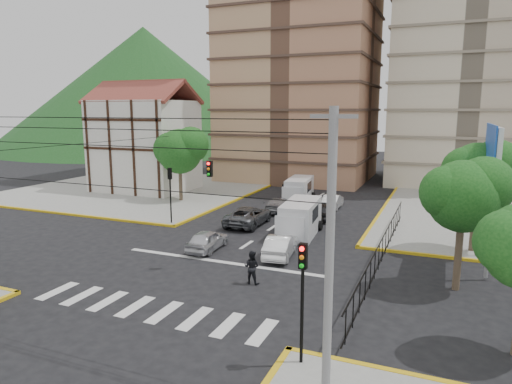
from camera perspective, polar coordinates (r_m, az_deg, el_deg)
The scene contains 24 objects.
ground at distance 26.87m, azimuth -5.58°, elevation -9.44°, with size 160.00×160.00×0.00m, color black.
sidewalk_nw at distance 53.78m, azimuth -14.33°, elevation 0.36°, with size 26.00×26.00×0.15m, color gray.
crosswalk_stripes at distance 22.16m, azimuth -13.15°, elevation -14.08°, with size 12.00×2.40×0.01m, color silver.
stop_line at distance 27.86m, azimuth -4.40°, elevation -8.68°, with size 13.00×0.40×0.01m, color silver.
tudor_building at distance 52.57m, azimuth -13.71°, elevation 5.85°, with size 10.80×8.05×12.23m.
distant_hill at distance 114.15m, azimuth -13.66°, elevation 12.49°, with size 70.00×70.00×28.00m, color #1A4F1C.
park_fence at distance 28.38m, azimuth 15.43°, elevation -8.69°, with size 0.10×22.50×1.66m, color black, non-canonical shape.
billboard at distance 28.49m, azimuth 27.35°, elevation 2.99°, with size 0.36×6.20×8.10m.
tree_park_a at distance 24.59m, azimuth 24.68°, elevation -0.11°, with size 4.41×3.60×6.83m.
tree_park_c at distance 31.52m, azimuth 26.18°, elevation 2.47°, with size 4.65×3.80×7.25m.
tree_tudor at distance 45.30m, azimuth -9.42°, elevation 5.30°, with size 5.39×4.40×7.43m.
traffic_light_se at distance 16.18m, azimuth 5.84°, elevation -11.30°, with size 0.28×0.22×4.40m.
traffic_light_nw at distance 36.50m, azimuth -10.68°, elevation 0.75°, with size 0.28×0.22×4.40m.
traffic_light_hanging at distance 23.74m, azimuth -8.15°, elevation 2.57°, with size 18.00×9.12×0.92m.
utility_pole_se at distance 14.24m, azimuth 9.20°, elevation -7.35°, with size 1.40×0.28×9.00m.
van_right_lane at distance 33.19m, azimuth 5.46°, elevation -3.43°, with size 2.66×5.68×2.48m.
van_left_lane at distance 45.31m, azimuth 5.33°, elevation 0.19°, with size 2.56×5.37×2.34m.
car_silver_front_left at distance 30.00m, azimuth -6.10°, elevation -5.99°, with size 1.58×3.93×1.34m, color silver.
car_white_front_right at distance 28.62m, azimuth 3.09°, elevation -6.69°, with size 1.48×4.26×1.40m, color white.
car_grey_mid_left at distance 36.16m, azimuth -0.95°, elevation -2.98°, with size 2.48×5.39×1.50m, color #56585D.
car_silver_rear_left at distance 40.84m, azimuth 2.97°, elevation -1.61°, with size 1.80×4.42×1.28m, color #A9A9AE.
car_darkgrey_mid_right at distance 38.53m, azimuth 8.24°, elevation -2.35°, with size 1.63×4.06×1.38m, color black.
car_white_rear_right at distance 42.88m, azimuth 9.56°, elevation -1.14°, with size 1.39×3.99×1.32m, color white.
pedestrian_crosswalk at distance 24.24m, azimuth -0.54°, elevation -9.38°, with size 0.87×0.68×1.78m, color black.
Camera 1 is at (12.08, -22.22, 9.05)m, focal length 32.00 mm.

